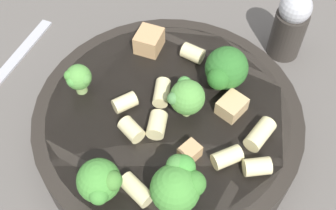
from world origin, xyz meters
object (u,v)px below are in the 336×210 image
object	(u,v)px
rigatoni_0	(136,190)
rigatoni_1	(260,134)
chicken_chunk_0	(190,152)
rigatoni_5	(227,157)
pasta_bowl	(168,122)
chicken_chunk_2	(232,106)
broccoli_floret_4	(178,185)
broccoli_floret_3	(187,97)
rigatoni_3	(125,102)
pepper_shaker	(290,25)
broccoli_floret_1	(225,69)
rigatoni_4	(193,53)
chicken_chunk_1	(149,41)
broccoli_floret_0	(78,78)
rigatoni_2	(130,128)
rigatoni_7	(162,93)
rigatoni_8	(157,125)
rigatoni_6	(257,167)
broccoli_floret_2	(100,182)

from	to	relation	value
rigatoni_0	rigatoni_1	bearing A→B (deg)	78.89
rigatoni_1	chicken_chunk_0	size ratio (longest dim) A/B	1.76
chicken_chunk_0	rigatoni_5	bearing A→B (deg)	43.72
pasta_bowl	chicken_chunk_2	bearing A→B (deg)	53.55
broccoli_floret_4	broccoli_floret_3	bearing A→B (deg)	136.75
rigatoni_3	pepper_shaker	size ratio (longest dim) A/B	0.26
broccoli_floret_1	rigatoni_0	bearing A→B (deg)	-71.93
broccoli_floret_3	chicken_chunk_2	world-z (taller)	broccoli_floret_3
broccoli_floret_3	rigatoni_4	world-z (taller)	broccoli_floret_3
rigatoni_5	broccoli_floret_1	bearing A→B (deg)	140.20
pasta_bowl	broccoli_floret_1	bearing A→B (deg)	84.15
rigatoni_4	rigatoni_5	distance (m)	0.11
pasta_bowl	rigatoni_3	world-z (taller)	rigatoni_3
rigatoni_3	chicken_chunk_2	bearing A→B (deg)	50.00
chicken_chunk_1	pasta_bowl	bearing A→B (deg)	-23.96
broccoli_floret_0	rigatoni_2	distance (m)	0.06
chicken_chunk_0	rigatoni_1	bearing A→B (deg)	68.64
broccoli_floret_1	rigatoni_0	world-z (taller)	broccoli_floret_1
rigatoni_3	pepper_shaker	world-z (taller)	pepper_shaker
rigatoni_2	chicken_chunk_1	world-z (taller)	chicken_chunk_1
broccoli_floret_4	rigatoni_7	bearing A→B (deg)	150.06
rigatoni_3	rigatoni_8	xyz separation A→B (m)	(0.04, 0.01, 0.00)
broccoli_floret_1	chicken_chunk_0	bearing A→B (deg)	-60.94
rigatoni_0	chicken_chunk_0	size ratio (longest dim) A/B	1.64
pasta_bowl	rigatoni_6	distance (m)	0.09
broccoli_floret_0	broccoli_floret_2	distance (m)	0.10
broccoli_floret_1	rigatoni_2	size ratio (longest dim) A/B	2.15
rigatoni_3	pepper_shaker	xyz separation A→B (m)	(0.02, 0.19, -0.01)
rigatoni_1	rigatoni_3	world-z (taller)	rigatoni_1
rigatoni_2	rigatoni_3	distance (m)	0.03
rigatoni_3	chicken_chunk_2	distance (m)	0.09
pasta_bowl	rigatoni_3	size ratio (longest dim) A/B	11.75
rigatoni_0	rigatoni_7	bearing A→B (deg)	131.50
broccoli_floret_1	broccoli_floret_2	distance (m)	0.15
pasta_bowl	chicken_chunk_2	world-z (taller)	chicken_chunk_2
broccoli_floret_3	rigatoni_2	distance (m)	0.05
chicken_chunk_2	pepper_shaker	size ratio (longest dim) A/B	0.29
pasta_bowl	rigatoni_5	xyz separation A→B (m)	(0.07, 0.01, 0.02)
broccoli_floret_3	rigatoni_0	bearing A→B (deg)	-64.69
pasta_bowl	rigatoni_4	world-z (taller)	rigatoni_4
rigatoni_0	rigatoni_2	xyz separation A→B (m)	(-0.05, 0.03, 0.00)
chicken_chunk_1	rigatoni_0	bearing A→B (deg)	-39.44
broccoli_floret_0	rigatoni_8	xyz separation A→B (m)	(0.07, 0.03, -0.01)
broccoli_floret_3	chicken_chunk_1	size ratio (longest dim) A/B	1.46
broccoli_floret_0	rigatoni_4	bearing A→B (deg)	74.26
broccoli_floret_3	chicken_chunk_0	bearing A→B (deg)	-34.75
broccoli_floret_0	chicken_chunk_1	xyz separation A→B (m)	(-0.01, 0.08, -0.01)
broccoli_floret_1	broccoli_floret_3	world-z (taller)	broccoli_floret_1
pasta_bowl	pepper_shaker	xyz separation A→B (m)	(-0.01, 0.17, 0.02)
rigatoni_3	pasta_bowl	bearing A→B (deg)	44.85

